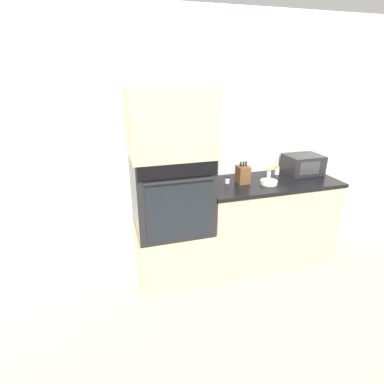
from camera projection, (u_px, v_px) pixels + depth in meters
ground_plane at (215, 288)px, 2.90m from camera, size 12.00×12.00×0.00m
wall_back at (197, 147)px, 3.00m from camera, size 8.00×0.05×2.50m
oven_cabinet_base at (173, 252)px, 2.97m from camera, size 0.70×0.60×0.57m
wall_oven at (171, 193)px, 2.73m from camera, size 0.68×0.64×0.71m
oven_cabinet_upper at (169, 122)px, 2.50m from camera, size 0.70×0.60×0.56m
counter_unit at (266, 222)px, 3.17m from camera, size 1.36×0.63×0.94m
microwave at (303, 164)px, 3.18m from camera, size 0.38×0.29×0.20m
knife_block at (243, 174)px, 2.90m from camera, size 0.11×0.12×0.21m
bowl at (269, 182)px, 2.89m from camera, size 0.16×0.16×0.04m
condiment_jar_near at (269, 175)px, 3.00m from camera, size 0.04×0.04×0.11m
condiment_jar_mid at (244, 172)px, 3.15m from camera, size 0.06×0.06×0.07m
condiment_jar_far at (227, 180)px, 2.91m from camera, size 0.05×0.05×0.07m
condiment_jar_back at (277, 171)px, 3.17m from camera, size 0.05×0.05×0.09m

